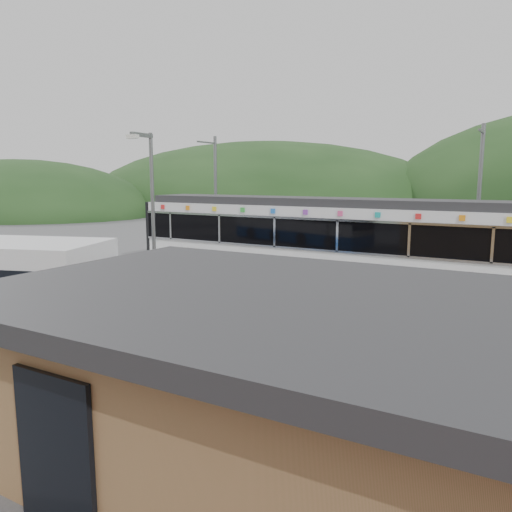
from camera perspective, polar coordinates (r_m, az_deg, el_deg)
The scene contains 9 objects.
ground at distance 18.71m, azimuth -1.43°, elevation -5.54°, with size 120.00×120.00×0.00m, color #4C4C4F.
hills at distance 21.58m, azimuth 20.46°, elevation -4.15°, with size 146.00×149.00×26.00m.
platform at distance 21.50m, azimuth 3.09°, elevation -3.22°, with size 26.00×3.20×0.30m, color #9E9E99.
yellow_line at distance 20.34m, azimuth 1.46°, elevation -3.47°, with size 26.00×0.10×0.01m, color yellow.
train at distance 23.06m, azimuth 9.43°, elevation 2.33°, with size 20.44×3.01×3.74m.
catenary_mast_west at distance 29.12m, azimuth -4.68°, elevation 6.92°, with size 0.18×1.80×7.00m.
catenary_mast_east at distance 24.24m, azimuth 24.08°, elevation 5.75°, with size 0.18×1.80×7.00m.
station_shelter at distance 7.97m, azimuth 2.47°, elevation -14.23°, with size 9.20×6.20×3.00m.
lamp_post at distance 16.31m, azimuth -11.99°, elevation 5.04°, with size 0.37×1.08×6.07m.
Camera 1 is at (9.30, -15.54, 4.70)m, focal length 35.00 mm.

